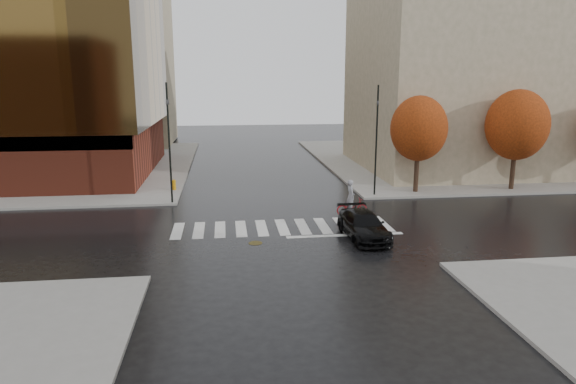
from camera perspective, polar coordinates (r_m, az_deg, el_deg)
name	(u,v)px	position (r m, az deg, el deg)	size (l,w,h in m)	color
ground	(283,230)	(26.97, -0.52, -4.24)	(120.00, 120.00, 0.00)	black
sidewalk_nw	(16,168)	(50.60, -27.94, 2.37)	(30.00, 30.00, 0.15)	gray
sidewalk_ne	(473,159)	(53.00, 19.88, 3.51)	(30.00, 30.00, 0.15)	gray
crosswalk	(282,227)	(27.45, -0.64, -3.93)	(12.00, 3.00, 0.01)	silver
building_ne_tan	(459,61)	(47.09, 18.50, 13.65)	(16.00, 16.00, 18.00)	gray
building_nw_far	(107,56)	(64.01, -19.48, 14.06)	(14.00, 12.00, 20.00)	gray
tree_ne_a	(419,129)	(35.65, 14.33, 6.84)	(3.80, 3.80, 6.50)	black
tree_ne_b	(517,125)	(38.73, 24.11, 6.81)	(4.20, 4.20, 6.89)	black
sedan	(363,225)	(25.80, 8.38, -3.67)	(1.82, 4.48, 1.30)	black
cyclist	(351,203)	(29.91, 7.06, -1.22)	(1.88, 0.79, 2.08)	maroon
traffic_light_nw	(169,135)	(32.29, -13.10, 6.16)	(0.23, 0.21, 7.38)	black
traffic_light_ne	(377,133)	(34.14, 9.82, 6.42)	(0.20, 0.22, 7.19)	black
fire_hydrant	(174,184)	(36.55, -12.54, 0.86)	(0.26, 0.26, 0.73)	orange
manhole	(255,243)	(24.94, -3.64, -5.68)	(0.67, 0.67, 0.01)	#51441C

